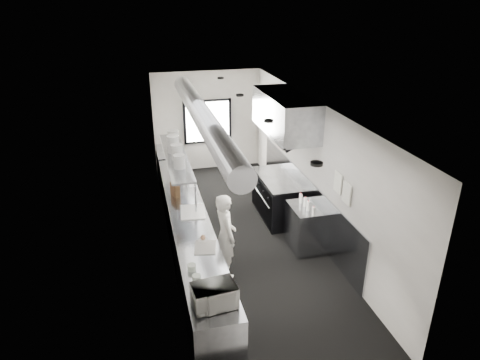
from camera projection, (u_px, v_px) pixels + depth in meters
floor at (242, 236)px, 9.10m from camera, size 3.00×8.00×0.01m
ceiling at (242, 106)px, 7.97m from camera, size 3.00×8.00×0.01m
wall_back at (207, 121)px, 12.09m from camera, size 3.00×0.02×2.80m
wall_front at (326, 306)px, 4.98m from camera, size 3.00×0.02×2.80m
wall_left at (166, 182)px, 8.21m from camera, size 0.02×8.00×2.80m
wall_right at (313, 168)px, 8.86m from camera, size 0.02×8.00×2.80m
wall_cladding at (304, 199)px, 9.47m from camera, size 0.03×5.50×1.10m
hvac_duct at (202, 116)px, 8.28m from camera, size 0.40×6.40×0.40m
service_window at (208, 122)px, 12.06m from camera, size 1.36×0.05×1.25m
exhaust_hood at (285, 114)px, 9.00m from camera, size 0.81×2.20×0.88m
prep_counter at (190, 236)px, 8.22m from camera, size 0.70×6.00×0.90m
pass_shelf at (176, 157)px, 9.11m from camera, size 0.45×3.00×0.68m
range at (279, 197)px, 9.76m from camera, size 0.88×1.60×0.94m
bottle_station at (307, 227)px, 8.55m from camera, size 0.65×0.80×0.90m
far_work_table at (171, 166)px, 11.51m from camera, size 0.70×1.20×0.90m
notice_sheet_a at (338, 183)px, 7.71m from camera, size 0.02×0.28×0.38m
notice_sheet_b at (347, 193)px, 7.42m from camera, size 0.02×0.28×0.38m
line_cook at (226, 235)px, 7.59m from camera, size 0.45×0.62×1.59m
microwave at (214, 296)px, 5.67m from camera, size 0.57×0.46×0.32m
deli_tub_a at (197, 278)px, 6.21m from camera, size 0.17×0.17×0.09m
deli_tub_b at (192, 267)px, 6.45m from camera, size 0.16×0.16×0.09m
newspaper at (205, 247)px, 7.03m from camera, size 0.43×0.49×0.01m
small_plate at (203, 240)px, 7.23m from camera, size 0.21×0.21×0.01m
pastry at (203, 237)px, 7.21m from camera, size 0.09×0.09×0.09m
cutting_board at (193, 212)px, 8.16m from camera, size 0.52×0.65×0.02m
knife_block at (175, 190)px, 8.77m from camera, size 0.19×0.27×0.27m
plate_stack_a at (179, 162)px, 8.37m from camera, size 0.25×0.25×0.27m
plate_stack_b at (177, 152)px, 8.82m from camera, size 0.32×0.32×0.32m
plate_stack_c at (173, 144)px, 9.19m from camera, size 0.27×0.27×0.37m
plate_stack_d at (173, 139)px, 9.52m from camera, size 0.30×0.30×0.37m
squeeze_bottle_a at (313, 211)px, 8.02m from camera, size 0.07×0.07×0.17m
squeeze_bottle_b at (308, 206)px, 8.19m from camera, size 0.07×0.07×0.19m
squeeze_bottle_c at (305, 202)px, 8.36m from camera, size 0.08×0.08×0.18m
squeeze_bottle_d at (301, 199)px, 8.49m from camera, size 0.07×0.07×0.17m
squeeze_bottle_e at (301, 197)px, 8.56m from camera, size 0.07×0.07×0.16m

